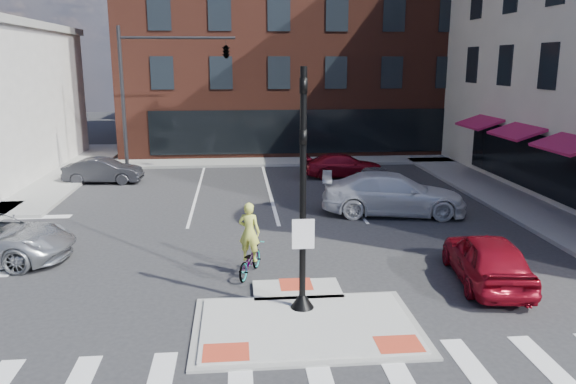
{
  "coord_description": "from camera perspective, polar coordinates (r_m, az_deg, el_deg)",
  "views": [
    {
      "loc": [
        -1.6,
        -12.71,
        6.21
      ],
      "look_at": [
        0.09,
        5.23,
        2.0
      ],
      "focal_mm": 35.0,
      "sensor_mm": 36.0,
      "label": 1
    }
  ],
  "objects": [
    {
      "name": "refuge_island",
      "position": [
        13.99,
        1.78,
        -12.99
      ],
      "size": [
        5.4,
        4.65,
        0.13
      ],
      "color": "gray",
      "rests_on": "ground"
    },
    {
      "name": "cyclist",
      "position": [
        16.68,
        -3.93,
        -5.99
      ],
      "size": [
        1.2,
        1.87,
        2.23
      ],
      "rotation": [
        0.0,
        0.0,
        2.78
      ],
      "color": "#3F3F44",
      "rests_on": "ground"
    },
    {
      "name": "bg_car_dark",
      "position": [
        30.77,
        -18.25,
        2.08
      ],
      "size": [
        4.05,
        1.69,
        1.3
      ],
      "primitive_type": "imported",
      "rotation": [
        0.0,
        0.0,
        1.49
      ],
      "color": "#232328",
      "rests_on": "ground"
    },
    {
      "name": "building_n",
      "position": [
        44.97,
        0.51,
        15.18
      ],
      "size": [
        24.4,
        18.4,
        15.5
      ],
      "color": "#4C2117",
      "rests_on": "ground"
    },
    {
      "name": "ground",
      "position": [
        14.24,
        1.64,
        -12.72
      ],
      "size": [
        120.0,
        120.0,
        0.0
      ],
      "primitive_type": "plane",
      "color": "#28282B",
      "rests_on": "ground"
    },
    {
      "name": "sidewalk_e",
      "position": [
        26.59,
        22.59,
        -1.22
      ],
      "size": [
        3.0,
        24.0,
        0.15
      ],
      "primitive_type": "cube",
      "color": "gray",
      "rests_on": "ground"
    },
    {
      "name": "bg_car_silver",
      "position": [
        27.11,
        8.83,
        1.25
      ],
      "size": [
        1.9,
        4.17,
        1.39
      ],
      "primitive_type": "imported",
      "rotation": [
        0.0,
        0.0,
        3.08
      ],
      "color": "silver",
      "rests_on": "ground"
    },
    {
      "name": "building_far_right",
      "position": [
        67.55,
        3.75,
        12.95
      ],
      "size": [
        12.0,
        12.0,
        12.0
      ],
      "primitive_type": "cube",
      "color": "brown",
      "rests_on": "ground"
    },
    {
      "name": "bg_car_red",
      "position": [
        30.94,
        5.68,
        2.7
      ],
      "size": [
        4.41,
        1.89,
        1.27
      ],
      "primitive_type": "imported",
      "rotation": [
        0.0,
        0.0,
        1.6
      ],
      "color": "maroon",
      "rests_on": "ground"
    },
    {
      "name": "white_pickup",
      "position": [
        23.6,
        10.64,
        -0.2
      ],
      "size": [
        6.2,
        3.33,
        1.71
      ],
      "primitive_type": "imported",
      "rotation": [
        0.0,
        0.0,
        1.4
      ],
      "color": "white",
      "rests_on": "ground"
    },
    {
      "name": "red_sedan",
      "position": [
        17.04,
        19.56,
        -6.38
      ],
      "size": [
        2.3,
        4.52,
        1.47
      ],
      "primitive_type": "imported",
      "rotation": [
        0.0,
        0.0,
        3.01
      ],
      "color": "maroon",
      "rests_on": "ground"
    },
    {
      "name": "sidewalk_n",
      "position": [
        35.55,
        2.14,
        3.21
      ],
      "size": [
        26.0,
        3.0,
        0.15
      ],
      "primitive_type": "cube",
      "color": "gray",
      "rests_on": "ground"
    },
    {
      "name": "mast_arm_signal",
      "position": [
        30.77,
        -9.11,
        12.99
      ],
      "size": [
        6.1,
        2.24,
        8.0
      ],
      "color": "black",
      "rests_on": "ground"
    },
    {
      "name": "building_far_left",
      "position": [
        64.77,
        -7.67,
        11.97
      ],
      "size": [
        10.0,
        12.0,
        10.0
      ],
      "primitive_type": "cube",
      "color": "slate",
      "rests_on": "ground"
    },
    {
      "name": "signal_pole",
      "position": [
        13.76,
        1.51,
        -3.13
      ],
      "size": [
        0.6,
        0.6,
        5.98
      ],
      "color": "black",
      "rests_on": "refuge_island"
    }
  ]
}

